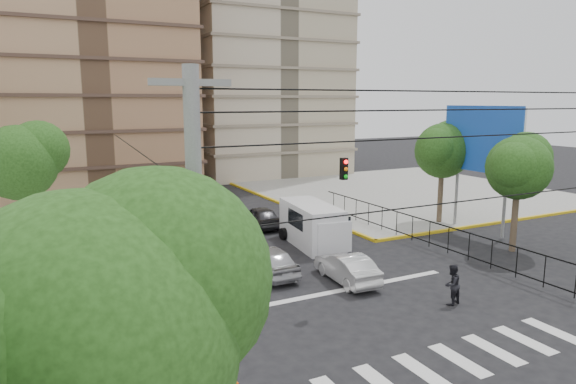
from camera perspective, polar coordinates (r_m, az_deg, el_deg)
ground at (r=22.66m, az=5.93°, el=-12.11°), size 160.00×160.00×0.00m
sidewalk_ne at (r=49.75m, az=12.77°, el=0.04°), size 26.00×26.00×0.15m
crosswalk_stripes at (r=18.42m, az=16.66°, el=-17.99°), size 12.00×2.40×0.01m
stop_line at (r=23.60m, az=4.32°, el=-11.15°), size 13.00×0.40×0.01m
park_fence at (r=31.31m, az=15.38°, el=-6.12°), size 0.10×22.50×1.66m
billboard at (r=35.15m, az=20.79°, el=5.28°), size 0.36×6.20×8.10m
tree_sw_near at (r=8.26m, az=-20.97°, el=-13.99°), size 5.63×4.60×7.57m
tree_park_a at (r=31.63m, az=24.34°, el=2.78°), size 4.41×3.60×6.83m
tree_park_c at (r=37.04m, az=16.90°, el=4.69°), size 4.65×3.80×7.25m
tree_tudor at (r=33.72m, az=-27.60°, el=3.28°), size 5.39×4.40×7.43m
traffic_light_nw at (r=26.18m, az=-18.28°, el=-2.40°), size 0.28×0.22×4.40m
traffic_light_hanging at (r=19.50m, az=9.50°, el=2.17°), size 18.00×9.12×0.92m
utility_pole_sw at (r=9.67m, az=-9.94°, el=-13.05°), size 1.40×0.28×9.00m
van_right_lane at (r=30.57m, az=2.90°, el=-3.81°), size 2.79×5.74×2.49m
van_left_lane at (r=39.72m, az=-11.72°, el=-0.96°), size 2.08×4.94×2.22m
car_silver_front_left at (r=25.68m, az=-2.24°, el=-7.57°), size 1.79×4.45×1.51m
car_white_front_right at (r=24.91m, az=6.53°, el=-8.35°), size 1.73×4.29×1.39m
car_grey_mid_left at (r=30.33m, az=-5.98°, el=-5.01°), size 2.68×5.03×1.34m
car_silver_rear_left at (r=34.93m, az=-10.42°, el=-3.08°), size 2.72×5.00×1.38m
car_darkgrey_mid_right at (r=35.16m, az=-3.11°, el=-2.76°), size 1.83×4.34×1.47m
car_white_rear_right at (r=39.13m, az=-7.50°, el=-1.62°), size 1.77×4.13×1.32m
pedestrian_crosswalk at (r=23.13m, az=17.75°, el=-9.77°), size 0.97×0.82×1.75m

